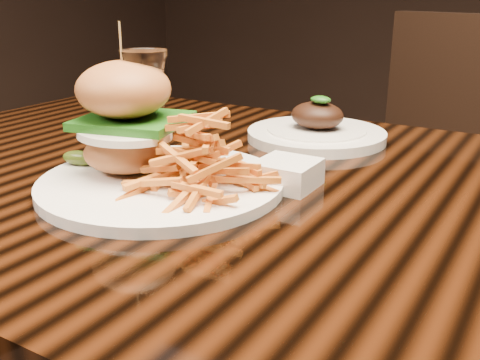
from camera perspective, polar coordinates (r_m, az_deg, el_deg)
The scene contains 7 objects.
dining_table at distance 0.82m, azimuth 6.08°, elevation -5.78°, with size 1.60×0.90×0.75m.
burger_plate at distance 0.78m, azimuth -8.27°, elevation 3.51°, with size 0.34×0.34×0.22m.
ramekin at distance 0.79m, azimuth 4.82°, elevation 0.64°, with size 0.08×0.08×0.04m, color white.
wine_glass at distance 0.82m, azimuth -9.59°, elevation 9.44°, with size 0.07×0.07×0.18m.
water_tumbler at distance 0.93m, azimuth -9.59°, elevation 4.91°, with size 0.07×0.07×0.09m, color white.
far_dish at distance 1.04m, azimuth 7.78°, elevation 4.92°, with size 0.25×0.25×0.08m.
chair_far at distance 1.67m, azimuth 18.74°, elevation 1.31°, with size 0.59×0.59×0.95m.
Camera 1 is at (0.31, -0.68, 1.02)m, focal length 42.00 mm.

